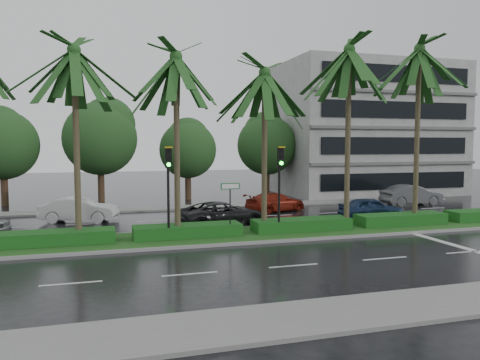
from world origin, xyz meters
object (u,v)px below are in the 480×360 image
object	(u,v)px
car_darkgrey	(222,214)
car_blue	(371,208)
street_sign	(230,196)
car_white	(79,210)
signal_median_left	(168,180)
car_red	(276,202)
car_grey	(412,195)

from	to	relation	value
car_darkgrey	car_blue	distance (m)	9.50
street_sign	car_white	bearing A→B (deg)	133.92
street_sign	car_white	world-z (taller)	street_sign
signal_median_left	car_darkgrey	world-z (taller)	signal_median_left
signal_median_left	car_blue	size ratio (longest dim) A/B	1.11
signal_median_left	car_white	distance (m)	9.12
car_red	car_blue	world-z (taller)	car_blue
car_darkgrey	car_red	size ratio (longest dim) A/B	1.14
street_sign	car_blue	distance (m)	10.70
car_white	car_darkgrey	size ratio (longest dim) A/B	0.88
car_darkgrey	car_grey	size ratio (longest dim) A/B	1.08
car_darkgrey	car_white	bearing A→B (deg)	50.80
street_sign	car_red	xyz separation A→B (m)	(5.50, 8.23, -1.48)
signal_median_left	street_sign	distance (m)	3.13
car_darkgrey	car_red	distance (m)	6.82
car_red	street_sign	bearing A→B (deg)	127.57
car_grey	car_red	bearing A→B (deg)	92.26
car_red	car_blue	distance (m)	6.52
street_sign	car_white	distance (m)	10.58
signal_median_left	car_red	world-z (taller)	signal_median_left
car_white	street_sign	bearing A→B (deg)	-122.10
signal_median_left	car_white	bearing A→B (deg)	118.92
car_red	car_blue	bearing A→B (deg)	-155.02
street_sign	car_red	distance (m)	10.01
car_white	car_grey	xyz separation A→B (m)	(23.86, 0.84, 0.04)
car_darkgrey	car_grey	bearing A→B (deg)	-85.54
signal_median_left	car_red	bearing A→B (deg)	44.72
car_white	car_grey	bearing A→B (deg)	-74.00
signal_median_left	car_grey	world-z (taller)	signal_median_left
car_grey	car_darkgrey	bearing A→B (deg)	108.06
car_blue	car_white	bearing A→B (deg)	83.17
car_blue	car_grey	size ratio (longest dim) A/B	0.84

